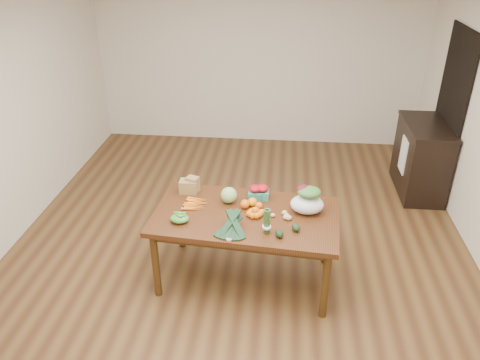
# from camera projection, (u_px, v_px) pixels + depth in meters

# --- Properties ---
(floor) EXTENTS (6.00, 6.00, 0.00)m
(floor) POSITION_uv_depth(u_px,v_px,m) (239.00, 247.00, 5.16)
(floor) COLOR brown
(floor) RESTS_ON ground
(room_walls) EXTENTS (5.02, 6.02, 2.70)m
(room_walls) POSITION_uv_depth(u_px,v_px,m) (239.00, 133.00, 4.52)
(room_walls) COLOR silver
(room_walls) RESTS_ON floor
(dining_table) EXTENTS (1.78, 1.09, 0.75)m
(dining_table) POSITION_uv_depth(u_px,v_px,m) (246.00, 247.00, 4.53)
(dining_table) COLOR #4B2811
(dining_table) RESTS_ON floor
(doorway_dark) EXTENTS (0.02, 1.00, 2.10)m
(doorway_dark) POSITION_uv_depth(u_px,v_px,m) (449.00, 114.00, 5.84)
(doorway_dark) COLOR black
(doorway_dark) RESTS_ON floor
(cabinet) EXTENTS (0.52, 1.02, 0.94)m
(cabinet) POSITION_uv_depth(u_px,v_px,m) (421.00, 158.00, 6.05)
(cabinet) COLOR black
(cabinet) RESTS_ON floor
(dish_towel) EXTENTS (0.02, 0.28, 0.45)m
(dish_towel) POSITION_uv_depth(u_px,v_px,m) (403.00, 155.00, 5.95)
(dish_towel) COLOR white
(dish_towel) RESTS_ON cabinet
(paper_bag) EXTENTS (0.25, 0.21, 0.16)m
(paper_bag) POSITION_uv_depth(u_px,v_px,m) (188.00, 185.00, 4.67)
(paper_bag) COLOR olive
(paper_bag) RESTS_ON dining_table
(cabbage) EXTENTS (0.16, 0.16, 0.16)m
(cabbage) POSITION_uv_depth(u_px,v_px,m) (229.00, 195.00, 4.50)
(cabbage) COLOR #8DB367
(cabbage) RESTS_ON dining_table
(strawberry_basket_a) EXTENTS (0.14, 0.14, 0.11)m
(strawberry_basket_a) POSITION_uv_depth(u_px,v_px,m) (255.00, 193.00, 4.58)
(strawberry_basket_a) COLOR #B60C20
(strawberry_basket_a) RESTS_ON dining_table
(strawberry_basket_b) EXTENTS (0.14, 0.14, 0.11)m
(strawberry_basket_b) POSITION_uv_depth(u_px,v_px,m) (262.00, 193.00, 4.58)
(strawberry_basket_b) COLOR red
(strawberry_basket_b) RESTS_ON dining_table
(orange_a) EXTENTS (0.09, 0.09, 0.09)m
(orange_a) POSITION_uv_depth(u_px,v_px,m) (245.00, 204.00, 4.42)
(orange_a) COLOR #FF590F
(orange_a) RESTS_ON dining_table
(orange_b) EXTENTS (0.09, 0.09, 0.09)m
(orange_b) POSITION_uv_depth(u_px,v_px,m) (253.00, 202.00, 4.46)
(orange_b) COLOR orange
(orange_b) RESTS_ON dining_table
(orange_c) EXTENTS (0.07, 0.07, 0.07)m
(orange_c) POSITION_uv_depth(u_px,v_px,m) (259.00, 206.00, 4.42)
(orange_c) COLOR #F2540E
(orange_c) RESTS_ON dining_table
(mandarin_cluster) EXTENTS (0.19, 0.19, 0.10)m
(mandarin_cluster) POSITION_uv_depth(u_px,v_px,m) (255.00, 211.00, 4.30)
(mandarin_cluster) COLOR orange
(mandarin_cluster) RESTS_ON dining_table
(carrots) EXTENTS (0.24, 0.26, 0.03)m
(carrots) POSITION_uv_depth(u_px,v_px,m) (195.00, 204.00, 4.49)
(carrots) COLOR #FF9C15
(carrots) RESTS_ON dining_table
(snap_pea_bag) EXTENTS (0.17, 0.13, 0.08)m
(snap_pea_bag) POSITION_uv_depth(u_px,v_px,m) (179.00, 219.00, 4.21)
(snap_pea_bag) COLOR green
(snap_pea_bag) RESTS_ON dining_table
(kale_bunch) EXTENTS (0.35, 0.43, 0.16)m
(kale_bunch) POSITION_uv_depth(u_px,v_px,m) (231.00, 226.00, 4.03)
(kale_bunch) COLOR black
(kale_bunch) RESTS_ON dining_table
(asparagus_bundle) EXTENTS (0.09, 0.12, 0.26)m
(asparagus_bundle) POSITION_uv_depth(u_px,v_px,m) (267.00, 221.00, 4.02)
(asparagus_bundle) COLOR #427C38
(asparagus_bundle) RESTS_ON dining_table
(potato_a) EXTENTS (0.04, 0.04, 0.04)m
(potato_a) POSITION_uv_depth(u_px,v_px,m) (273.00, 215.00, 4.30)
(potato_a) COLOR tan
(potato_a) RESTS_ON dining_table
(potato_b) EXTENTS (0.06, 0.05, 0.05)m
(potato_b) POSITION_uv_depth(u_px,v_px,m) (286.00, 217.00, 4.26)
(potato_b) COLOR #D7B57C
(potato_b) RESTS_ON dining_table
(potato_c) EXTENTS (0.05, 0.04, 0.04)m
(potato_c) POSITION_uv_depth(u_px,v_px,m) (287.00, 216.00, 4.29)
(potato_c) COLOR tan
(potato_c) RESTS_ON dining_table
(potato_d) EXTENTS (0.05, 0.05, 0.05)m
(potato_d) POSITION_uv_depth(u_px,v_px,m) (285.00, 213.00, 4.33)
(potato_d) COLOR tan
(potato_d) RESTS_ON dining_table
(potato_e) EXTENTS (0.06, 0.05, 0.05)m
(potato_e) POSITION_uv_depth(u_px,v_px,m) (289.00, 218.00, 4.25)
(potato_e) COLOR tan
(potato_e) RESTS_ON dining_table
(avocado_a) EXTENTS (0.09, 0.11, 0.07)m
(avocado_a) POSITION_uv_depth(u_px,v_px,m) (279.00, 233.00, 4.02)
(avocado_a) COLOR black
(avocado_a) RESTS_ON dining_table
(avocado_b) EXTENTS (0.09, 0.12, 0.07)m
(avocado_b) POSITION_uv_depth(u_px,v_px,m) (296.00, 227.00, 4.10)
(avocado_b) COLOR black
(avocado_b) RESTS_ON dining_table
(salad_bag) EXTENTS (0.33, 0.26, 0.24)m
(salad_bag) POSITION_uv_depth(u_px,v_px,m) (307.00, 201.00, 4.32)
(salad_bag) COLOR white
(salad_bag) RESTS_ON dining_table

